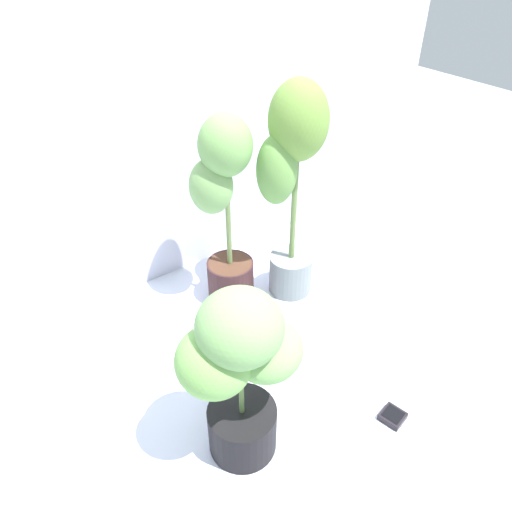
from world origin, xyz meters
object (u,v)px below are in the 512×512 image
Objects in this scene: potted_plant_back_center at (224,206)px; hygrometer_box at (393,416)px; potted_plant_front_left at (239,366)px; potted_plant_back_right at (291,174)px.

potted_plant_back_center is 9.18× the size of hygrometer_box.
potted_plant_back_center is 0.78m from potted_plant_front_left.
potted_plant_front_left is at bearing -139.18° from potted_plant_back_right.
hygrometer_box is at bearing -100.24° from potted_plant_back_right.
potted_plant_back_center is (-0.25, 0.12, -0.12)m from potted_plant_back_right.
potted_plant_back_right is 0.87m from potted_plant_front_left.
potted_plant_front_left is at bearing 142.29° from hygrometer_box.
potted_plant_back_center reaches higher than hygrometer_box.
potted_plant_front_left is (-0.38, -0.67, -0.10)m from potted_plant_back_center.
potted_plant_back_right reaches higher than hygrometer_box.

